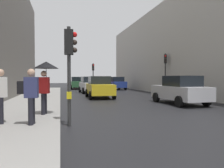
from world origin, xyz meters
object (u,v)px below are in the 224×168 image
object	(u,v)px
car_blue_van	(116,83)
traffic_light_mid_street	(165,66)
pedestrian_with_umbrella	(45,73)
pedestrian_with_grey_backpack	(30,93)
car_silver_hatchback	(180,90)
traffic_light_near_left	(70,58)
car_green_estate	(77,83)
car_yellow_taxi	(100,87)
traffic_light_far_median	(93,72)
car_red_sedan	(79,82)
car_white_compact	(90,85)

from	to	relation	value
car_blue_van	traffic_light_mid_street	bearing A→B (deg)	-77.23
pedestrian_with_umbrella	pedestrian_with_grey_backpack	size ratio (longest dim) A/B	1.21
car_blue_van	car_silver_hatchback	xyz separation A→B (m)	(-0.26, -16.79, 0.00)
traffic_light_near_left	car_silver_hatchback	size ratio (longest dim) A/B	0.79
car_green_estate	car_yellow_taxi	bearing A→B (deg)	-86.97
traffic_light_near_left	traffic_light_far_median	distance (m)	20.69
traffic_light_mid_street	pedestrian_with_umbrella	distance (m)	14.25
car_blue_van	car_red_sedan	size ratio (longest dim) A/B	0.99
pedestrian_with_umbrella	pedestrian_with_grey_backpack	bearing A→B (deg)	-100.75
car_blue_van	car_silver_hatchback	distance (m)	16.79
traffic_light_near_left	pedestrian_with_grey_backpack	size ratio (longest dim) A/B	1.90
pedestrian_with_umbrella	car_green_estate	bearing A→B (deg)	82.51
traffic_light_near_left	pedestrian_with_umbrella	world-z (taller)	traffic_light_near_left
car_green_estate	pedestrian_with_umbrella	bearing A→B (deg)	-97.49
car_white_compact	car_silver_hatchback	bearing A→B (deg)	-69.96
car_red_sedan	car_yellow_taxi	size ratio (longest dim) A/B	1.02
traffic_light_near_left	pedestrian_with_umbrella	xyz separation A→B (m)	(-0.90, 1.67, -0.48)
traffic_light_mid_street	traffic_light_near_left	world-z (taller)	traffic_light_mid_street
traffic_light_near_left	traffic_light_far_median	size ratio (longest dim) A/B	0.96
car_red_sedan	car_yellow_taxi	distance (m)	19.48
traffic_light_near_left	car_green_estate	distance (m)	24.25
traffic_light_near_left	car_yellow_taxi	size ratio (longest dim) A/B	0.80
car_white_compact	car_yellow_taxi	distance (m)	5.98
car_silver_hatchback	pedestrian_with_umbrella	world-z (taller)	pedestrian_with_umbrella
car_yellow_taxi	car_green_estate	bearing A→B (deg)	93.03
car_blue_van	pedestrian_with_grey_backpack	xyz separation A→B (m)	(-8.44, -21.61, 0.29)
traffic_light_mid_street	car_blue_van	size ratio (longest dim) A/B	0.93
car_blue_van	pedestrian_with_umbrella	distance (m)	21.34
car_red_sedan	pedestrian_with_grey_backpack	world-z (taller)	pedestrian_with_grey_backpack
traffic_light_mid_street	pedestrian_with_grey_backpack	size ratio (longest dim) A/B	2.24
pedestrian_with_umbrella	pedestrian_with_grey_backpack	xyz separation A→B (m)	(-0.36, -1.88, -0.68)
car_silver_hatchback	car_green_estate	xyz separation A→B (m)	(-4.88, 19.51, 0.00)
traffic_light_mid_street	car_yellow_taxi	distance (m)	7.05
traffic_light_mid_street	traffic_light_far_median	distance (m)	10.54
car_yellow_taxi	pedestrian_with_umbrella	size ratio (longest dim) A/B	1.98
traffic_light_near_left	car_green_estate	world-z (taller)	traffic_light_near_left
car_silver_hatchback	car_red_sedan	bearing A→B (deg)	99.48
car_blue_van	car_red_sedan	world-z (taller)	same
traffic_light_mid_street	traffic_light_near_left	xyz separation A→B (m)	(-9.45, -11.43, -0.40)
car_white_compact	pedestrian_with_umbrella	xyz separation A→B (m)	(-3.70, -14.26, 0.96)
traffic_light_far_median	pedestrian_with_umbrella	world-z (taller)	traffic_light_far_median
car_green_estate	pedestrian_with_grey_backpack	size ratio (longest dim) A/B	2.38
traffic_light_near_left	car_silver_hatchback	xyz separation A→B (m)	(6.93, 4.61, -1.44)
car_red_sedan	car_green_estate	xyz separation A→B (m)	(-0.73, -5.31, 0.00)
car_blue_van	car_silver_hatchback	size ratio (longest dim) A/B	1.00
car_white_compact	car_red_sedan	world-z (taller)	same
traffic_light_mid_street	car_yellow_taxi	xyz separation A→B (m)	(-6.65, -1.48, -1.85)
traffic_light_mid_street	pedestrian_with_umbrella	bearing A→B (deg)	-136.68
traffic_light_far_median	car_white_compact	distance (m)	4.78
car_green_estate	pedestrian_with_grey_backpack	world-z (taller)	pedestrian_with_grey_backpack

